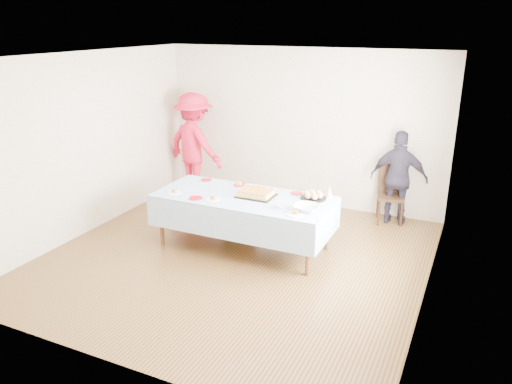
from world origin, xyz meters
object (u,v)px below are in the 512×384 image
Objects in this scene: birthday_cake at (256,194)px; dining_chair at (390,190)px; adult_left at (195,145)px; party_table at (243,200)px.

birthday_cake is 0.54× the size of dining_chair.
dining_chair is 0.49× the size of adult_left.
dining_chair is at bearing 48.43° from party_table.
party_table is 2.67× the size of dining_chair.
party_table is 2.57m from dining_chair.
dining_chair is at bearing -161.82° from adult_left.
adult_left reaches higher than party_table.
birthday_cake reaches higher than party_table.
birthday_cake is 0.27× the size of adult_left.
adult_left reaches higher than birthday_cake.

